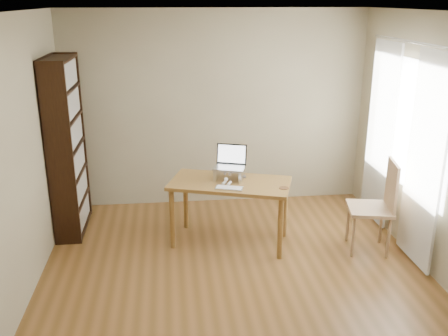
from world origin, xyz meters
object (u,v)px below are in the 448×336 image
at_px(cat, 230,173).
at_px(chair, 378,202).
at_px(laptop, 229,162).
at_px(bookshelf, 67,147).
at_px(desk, 230,190).
at_px(keyboard, 229,188).

relative_size(cat, chair, 0.45).
height_order(laptop, chair, laptop).
xyz_separation_m(cat, chair, (1.58, -0.47, -0.24)).
distance_m(bookshelf, cat, 1.96).
xyz_separation_m(laptop, cat, (0.02, -0.03, -0.13)).
bearing_deg(desk, cat, 99.47).
xyz_separation_m(laptop, keyboard, (-0.04, -0.36, -0.18)).
height_order(laptop, cat, laptop).
bearing_deg(keyboard, bookshelf, 174.66).
distance_m(cat, chair, 1.67).
bearing_deg(chair, cat, 174.82).
relative_size(keyboard, chair, 0.31).
relative_size(bookshelf, keyboard, 6.48).
relative_size(laptop, keyboard, 1.25).
distance_m(bookshelf, keyboard, 2.02).
distance_m(bookshelf, laptop, 1.92).
distance_m(desk, cat, 0.20).
bearing_deg(bookshelf, desk, -17.49).
relative_size(desk, cat, 3.11).
bearing_deg(laptop, keyboard, -77.63).
relative_size(bookshelf, cat, 4.41).
bearing_deg(bookshelf, laptop, -13.46).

